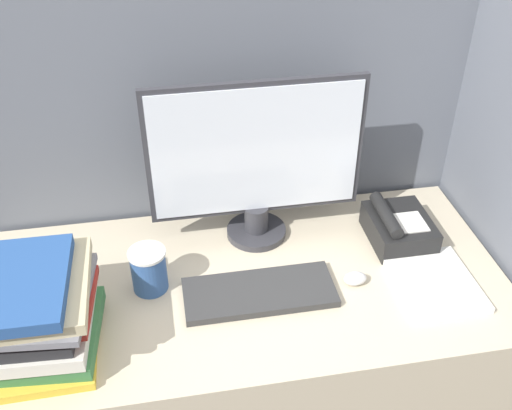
% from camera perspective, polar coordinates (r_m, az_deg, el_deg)
% --- Properties ---
extents(cubicle_panel_rear, '(1.77, 0.04, 1.44)m').
position_cam_1_polar(cubicle_panel_rear, '(1.90, -2.67, -0.08)').
color(cubicle_panel_rear, slate).
rests_on(cubicle_panel_rear, ground_plane).
extents(cubicle_panel_right, '(0.04, 0.73, 1.44)m').
position_cam_1_polar(cubicle_panel_right, '(1.86, 21.65, -3.87)').
color(cubicle_panel_right, slate).
rests_on(cubicle_panel_right, ground_plane).
extents(desk, '(1.37, 0.67, 0.74)m').
position_cam_1_polar(desk, '(1.87, -0.73, -15.53)').
color(desk, beige).
rests_on(desk, ground_plane).
extents(monitor, '(0.59, 0.17, 0.48)m').
position_cam_1_polar(monitor, '(1.61, 0.02, 4.04)').
color(monitor, '#333338').
rests_on(monitor, desk).
extents(keyboard, '(0.39, 0.16, 0.02)m').
position_cam_1_polar(keyboard, '(1.56, 0.33, -8.32)').
color(keyboard, '#333333').
rests_on(keyboard, desk).
extents(mouse, '(0.06, 0.04, 0.04)m').
position_cam_1_polar(mouse, '(1.60, 9.41, -6.92)').
color(mouse, silver).
rests_on(mouse, desk).
extents(coffee_cup, '(0.10, 0.10, 0.12)m').
position_cam_1_polar(coffee_cup, '(1.57, -10.17, -6.10)').
color(coffee_cup, '#335999').
rests_on(coffee_cup, desk).
extents(book_stack, '(0.26, 0.31, 0.22)m').
position_cam_1_polar(book_stack, '(1.46, -19.83, -9.70)').
color(book_stack, gold).
rests_on(book_stack, desk).
extents(desk_telephone, '(0.17, 0.20, 0.11)m').
position_cam_1_polar(desk_telephone, '(1.75, 13.37, -2.10)').
color(desk_telephone, black).
rests_on(desk_telephone, desk).
extents(paper_pile, '(0.21, 0.25, 0.02)m').
position_cam_1_polar(paper_pile, '(1.65, 16.65, -7.13)').
color(paper_pile, white).
rests_on(paper_pile, desk).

